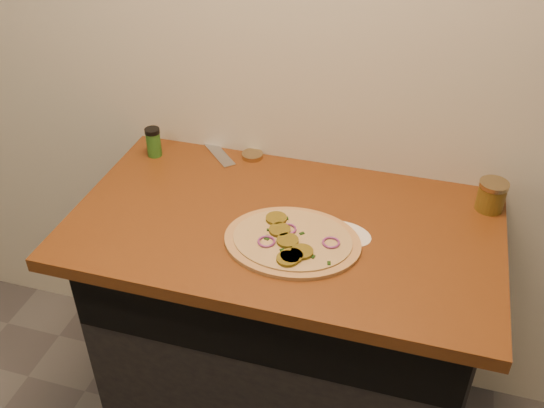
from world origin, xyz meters
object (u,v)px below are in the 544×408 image
(pizza, at_px, (292,241))
(chefs_knife, at_px, (207,140))
(salsa_jar, at_px, (491,196))
(spice_shaker, at_px, (154,142))

(pizza, distance_m, chefs_knife, 0.61)
(chefs_knife, bearing_deg, salsa_jar, -8.50)
(pizza, relative_size, chefs_knife, 1.53)
(spice_shaker, bearing_deg, pizza, -30.09)
(chefs_knife, distance_m, spice_shaker, 0.19)
(pizza, height_order, chefs_knife, pizza)
(pizza, xyz_separation_m, chefs_knife, (-0.41, 0.45, -0.00))
(spice_shaker, bearing_deg, salsa_jar, -0.31)
(pizza, relative_size, spice_shaker, 3.87)
(salsa_jar, distance_m, spice_shaker, 1.05)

